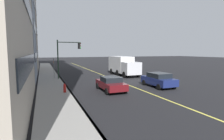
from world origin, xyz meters
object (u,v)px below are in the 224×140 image
car_maroon (111,84)px  car_navy (159,80)px  fire_hydrant (65,89)px  street_sign_post (54,67)px  traffic_light_mast (67,53)px  truck_white (123,65)px

car_maroon → car_navy: (-0.06, -5.51, 0.08)m
car_maroon → fire_hydrant: bearing=85.3°
car_maroon → street_sign_post: street_sign_post is taller
car_maroon → traffic_light_mast: traffic_light_mast is taller
traffic_light_mast → street_sign_post: size_ratio=1.85×
car_navy → truck_white: truck_white is taller
truck_white → street_sign_post: 10.69m
car_maroon → traffic_light_mast: (9.01, 2.90, 2.93)m
car_navy → traffic_light_mast: (9.07, 8.41, 2.85)m
car_maroon → truck_white: 11.90m
fire_hydrant → truck_white: bearing=-46.5°
car_maroon → truck_white: bearing=-30.7°
fire_hydrant → street_sign_post: bearing=1.8°
car_navy → traffic_light_mast: size_ratio=0.77×
car_maroon → street_sign_post: 10.99m
fire_hydrant → car_navy: bearing=-92.4°
car_maroon → fire_hydrant: car_maroon is taller
traffic_light_mast → street_sign_post: 2.76m
car_maroon → truck_white: size_ratio=0.56×
fire_hydrant → car_maroon: bearing=-94.7°
car_navy → fire_hydrant: (0.42, 9.83, -0.33)m
street_sign_post → truck_white: bearing=-88.5°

